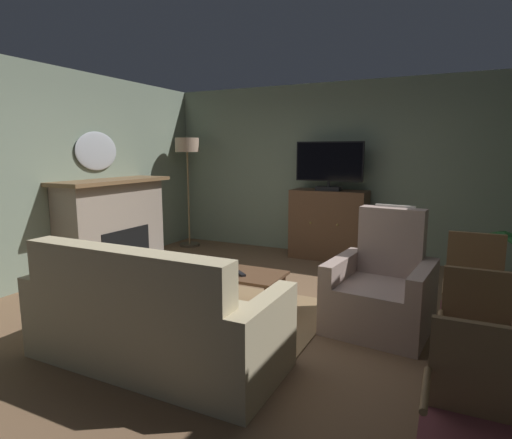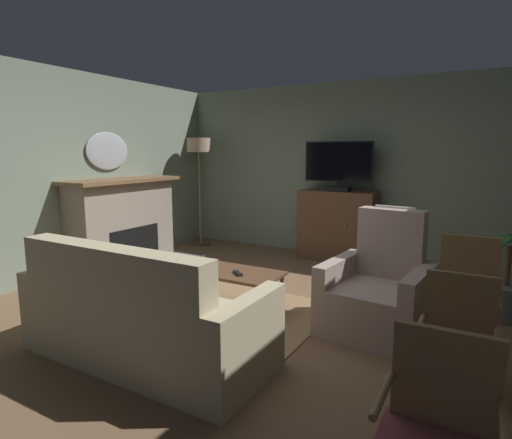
# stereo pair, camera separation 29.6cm
# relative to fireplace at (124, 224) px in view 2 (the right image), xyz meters

# --- Properties ---
(ground_plane) EXTENTS (5.99, 6.41, 0.04)m
(ground_plane) POSITION_rel_fireplace_xyz_m (2.42, -0.75, -0.63)
(ground_plane) COLOR brown
(wall_back) EXTENTS (5.99, 0.10, 2.69)m
(wall_back) POSITION_rel_fireplace_xyz_m (2.42, 2.21, 0.74)
(wall_back) COLOR gray
(wall_back) RESTS_ON ground_plane
(wall_left) EXTENTS (0.10, 6.41, 2.69)m
(wall_left) POSITION_rel_fireplace_xyz_m (-0.33, -0.75, 0.74)
(wall_left) COLOR gray
(wall_left) RESTS_ON ground_plane
(rug_central) EXTENTS (2.17, 2.00, 0.01)m
(rug_central) POSITION_rel_fireplace_xyz_m (2.16, -0.96, -0.60)
(rug_central) COLOR #8E704C
(rug_central) RESTS_ON ground_plane
(fireplace) EXTENTS (0.96, 1.80, 1.26)m
(fireplace) POSITION_rel_fireplace_xyz_m (0.00, 0.00, 0.00)
(fireplace) COLOR #4C4C51
(fireplace) RESTS_ON ground_plane
(wall_mirror_oval) EXTENTS (0.06, 0.74, 0.53)m
(wall_mirror_oval) POSITION_rel_fireplace_xyz_m (-0.25, 0.00, 1.04)
(wall_mirror_oval) COLOR #B2B7BF
(tv_cabinet) EXTENTS (1.14, 0.51, 1.06)m
(tv_cabinet) POSITION_rel_fireplace_xyz_m (2.55, 1.86, -0.10)
(tv_cabinet) COLOR #402A1C
(tv_cabinet) RESTS_ON ground_plane
(television) EXTENTS (1.02, 0.20, 0.73)m
(television) POSITION_rel_fireplace_xyz_m (2.55, 1.80, 0.84)
(television) COLOR black
(television) RESTS_ON tv_cabinet
(coffee_table) EXTENTS (0.99, 0.55, 0.42)m
(coffee_table) POSITION_rel_fireplace_xyz_m (2.32, -0.67, -0.23)
(coffee_table) COLOR brown
(coffee_table) RESTS_ON ground_plane
(tv_remote) EXTENTS (0.16, 0.15, 0.02)m
(tv_remote) POSITION_rel_fireplace_xyz_m (2.40, -0.74, -0.17)
(tv_remote) COLOR black
(tv_remote) RESTS_ON coffee_table
(sofa_floral) EXTENTS (2.02, 0.86, 0.98)m
(sofa_floral) POSITION_rel_fireplace_xyz_m (2.25, -1.92, -0.27)
(sofa_floral) COLOR tan
(sofa_floral) RESTS_ON ground_plane
(armchair_near_window) EXTENTS (0.96, 0.95, 1.13)m
(armchair_near_window) POSITION_rel_fireplace_xyz_m (3.73, -0.42, -0.26)
(armchair_near_window) COLOR #A3897F
(armchair_near_window) RESTS_ON ground_plane
(side_chair_nearest_door) EXTENTS (0.43, 0.44, 0.96)m
(side_chair_nearest_door) POSITION_rel_fireplace_xyz_m (4.47, -1.73, -0.09)
(side_chair_nearest_door) COLOR brown
(side_chair_nearest_door) RESTS_ON ground_plane
(side_chair_tucked_against_wall) EXTENTS (0.43, 0.46, 1.05)m
(side_chair_tucked_against_wall) POSITION_rel_fireplace_xyz_m (4.47, -1.00, -0.07)
(side_chair_tucked_against_wall) COLOR brown
(side_chair_tucked_against_wall) RESTS_ON ground_plane
(potted_plant_on_hearth_side) EXTENTS (0.95, 0.71, 0.86)m
(potted_plant_on_hearth_side) POSITION_rel_fireplace_xyz_m (4.75, 0.46, -0.38)
(potted_plant_on_hearth_side) COLOR slate
(potted_plant_on_hearth_side) RESTS_ON ground_plane
(cat) EXTENTS (0.70, 0.25, 0.19)m
(cat) POSITION_rel_fireplace_xyz_m (1.23, 0.43, -0.52)
(cat) COLOR #2D2D33
(cat) RESTS_ON ground_plane
(floor_lamp) EXTENTS (0.40, 0.40, 1.86)m
(floor_lamp) POSITION_rel_fireplace_xyz_m (0.12, 1.63, 0.92)
(floor_lamp) COLOR #4C4233
(floor_lamp) RESTS_ON ground_plane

